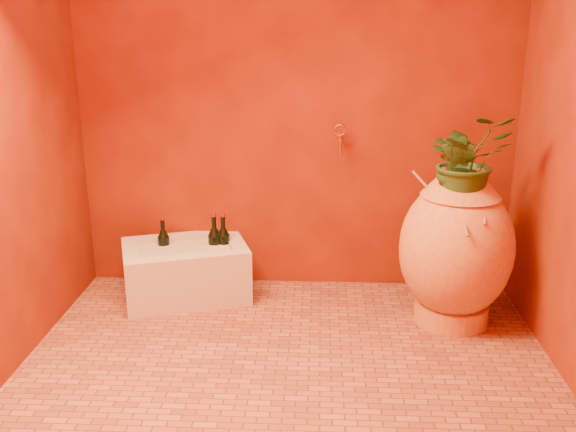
# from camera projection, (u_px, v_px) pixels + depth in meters

# --- Properties ---
(floor) EXTENTS (2.50, 2.50, 0.00)m
(floor) POSITION_uv_depth(u_px,v_px,m) (287.00, 366.00, 3.00)
(floor) COLOR #9B5432
(floor) RESTS_ON ground
(wall_back) EXTENTS (2.50, 0.02, 2.50)m
(wall_back) POSITION_uv_depth(u_px,v_px,m) (296.00, 75.00, 3.58)
(wall_back) COLOR #5D1405
(wall_back) RESTS_ON ground
(amphora) EXTENTS (0.75, 0.75, 0.84)m
(amphora) POSITION_uv_depth(u_px,v_px,m) (456.00, 248.00, 3.31)
(amphora) COLOR gold
(amphora) RESTS_ON floor
(stone_basin) EXTENTS (0.80, 0.68, 0.32)m
(stone_basin) POSITION_uv_depth(u_px,v_px,m) (186.00, 272.00, 3.70)
(stone_basin) COLOR #BCB19B
(stone_basin) RESTS_ON floor
(wine_bottle_a) EXTENTS (0.08, 0.08, 0.32)m
(wine_bottle_a) POSITION_uv_depth(u_px,v_px,m) (215.00, 246.00, 3.71)
(wine_bottle_a) COLOR black
(wine_bottle_a) RESTS_ON stone_basin
(wine_bottle_b) EXTENTS (0.07, 0.07, 0.29)m
(wine_bottle_b) POSITION_uv_depth(u_px,v_px,m) (164.00, 247.00, 3.73)
(wine_bottle_b) COLOR black
(wine_bottle_b) RESTS_ON stone_basin
(wine_bottle_c) EXTENTS (0.08, 0.08, 0.31)m
(wine_bottle_c) POSITION_uv_depth(u_px,v_px,m) (224.00, 246.00, 3.72)
(wine_bottle_c) COLOR black
(wine_bottle_c) RESTS_ON stone_basin
(wall_tap) EXTENTS (0.07, 0.15, 0.16)m
(wall_tap) POSITION_uv_depth(u_px,v_px,m) (340.00, 138.00, 3.59)
(wall_tap) COLOR #AA7227
(wall_tap) RESTS_ON wall_back
(plant_main) EXTENTS (0.48, 0.44, 0.45)m
(plant_main) POSITION_uv_depth(u_px,v_px,m) (467.00, 159.00, 3.15)
(plant_main) COLOR #214719
(plant_main) RESTS_ON amphora
(plant_side) EXTENTS (0.25, 0.26, 0.36)m
(plant_side) POSITION_uv_depth(u_px,v_px,m) (456.00, 170.00, 3.13)
(plant_side) COLOR #214719
(plant_side) RESTS_ON amphora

